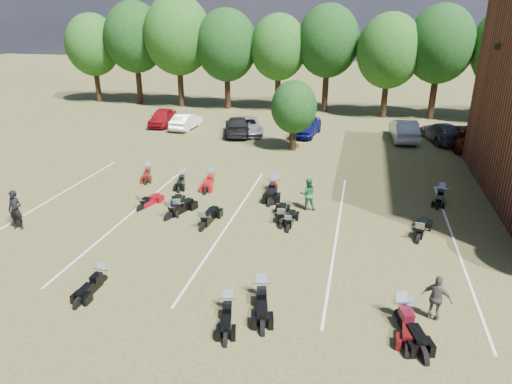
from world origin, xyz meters
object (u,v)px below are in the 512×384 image
(motorcycle_7, at_px, (141,210))
(motorcycle_14, at_px, (149,175))
(car_4, at_px, (306,126))
(person_green, at_px, (308,194))
(motorcycle_3, at_px, (261,299))
(person_grey, at_px, (437,298))
(person_black, at_px, (16,210))
(car_0, at_px, (162,117))

(motorcycle_7, distance_m, motorcycle_14, 5.22)
(car_4, xyz_separation_m, person_green, (1.99, -14.67, 0.08))
(motorcycle_3, xyz_separation_m, motorcycle_7, (-7.54, 6.06, 0.00))
(car_4, relative_size, motorcycle_3, 1.89)
(motorcycle_3, bearing_deg, motorcycle_7, 127.42)
(person_grey, relative_size, motorcycle_14, 0.77)
(car_4, height_order, person_black, person_black)
(car_4, distance_m, motorcycle_7, 17.74)
(person_green, bearing_deg, motorcycle_14, -27.49)
(car_4, distance_m, person_grey, 23.58)
(person_green, distance_m, motorcycle_7, 8.38)
(car_0, bearing_deg, person_black, -91.42)
(car_0, xyz_separation_m, motorcycle_14, (4.58, -12.33, -0.72))
(car_4, bearing_deg, car_0, -175.33)
(motorcycle_7, bearing_deg, car_0, -53.57)
(car_4, xyz_separation_m, motorcycle_7, (-6.11, -16.64, -0.75))
(person_green, bearing_deg, car_4, -93.63)
(person_grey, bearing_deg, person_green, -35.82)
(car_0, bearing_deg, person_grey, -56.60)
(car_4, height_order, motorcycle_3, car_4)
(car_4, xyz_separation_m, motorcycle_3, (1.43, -22.70, -0.75))
(car_4, bearing_deg, motorcycle_14, -117.01)
(person_green, bearing_deg, motorcycle_3, 74.63)
(person_black, xyz_separation_m, person_green, (12.56, 5.21, -0.10))
(car_0, bearing_deg, motorcycle_3, -65.99)
(person_black, xyz_separation_m, person_grey, (17.65, -2.62, -0.13))
(motorcycle_3, bearing_deg, car_4, 79.82)
(person_green, bearing_deg, person_black, 11.15)
(person_black, bearing_deg, motorcycle_3, -15.88)
(person_green, distance_m, motorcycle_3, 8.09)
(car_4, height_order, person_green, person_green)
(motorcycle_14, bearing_deg, car_4, 36.64)
(person_black, xyz_separation_m, motorcycle_3, (12.00, -2.83, -0.92))
(person_green, relative_size, motorcycle_3, 0.71)
(motorcycle_7, height_order, motorcycle_14, motorcycle_14)
(person_grey, xyz_separation_m, motorcycle_14, (-15.09, 10.72, -0.79))
(person_green, xyz_separation_m, motorcycle_7, (-8.10, -1.97, -0.83))
(person_green, distance_m, person_grey, 9.33)
(person_black, relative_size, person_grey, 1.16)
(car_0, relative_size, person_black, 2.29)
(person_black, relative_size, motorcycle_7, 0.92)
(motorcycle_3, bearing_deg, person_green, 72.21)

